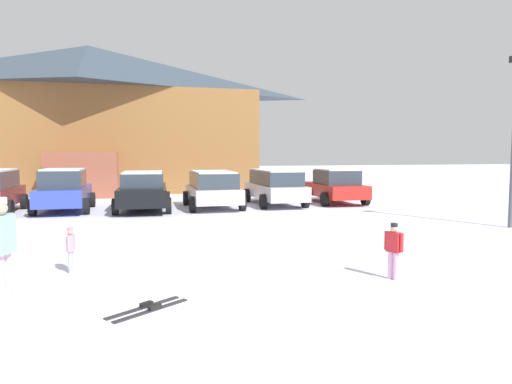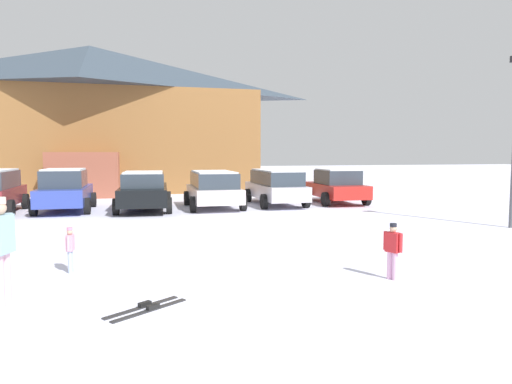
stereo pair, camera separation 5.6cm
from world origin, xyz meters
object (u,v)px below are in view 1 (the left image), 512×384
skier_child_in_red_jacket (394,248)px  ski_lodge (90,118)px  skier_adult_in_blue_parka (2,246)px  pair_of_skis (149,308)px  skier_child_in_pink_snowsuit (71,247)px  parked_black_sedan (143,190)px  parked_blue_hatchback (64,190)px  parked_white_suv (213,188)px  parked_red_sedan (335,186)px  parked_silver_wagon (275,186)px

skier_child_in_red_jacket → ski_lodge: bearing=106.1°
skier_adult_in_blue_parka → pair_of_skis: bearing=-18.7°
skier_child_in_pink_snowsuit → skier_adult_in_blue_parka: size_ratio=0.53×
parked_black_sedan → skier_adult_in_blue_parka: 11.95m
parked_black_sedan → skier_child_in_pink_snowsuit: (-1.75, -9.84, -0.31)m
parked_blue_hatchback → parked_black_sedan: (3.08, -0.47, -0.04)m
ski_lodge → parked_black_sedan: size_ratio=4.26×
parked_white_suv → parked_blue_hatchback: bearing=175.1°
parked_red_sedan → skier_child_in_pink_snowsuit: 14.61m
ski_lodge → parked_red_sedan: size_ratio=4.95×
parked_silver_wagon → pair_of_skis: 14.23m
parked_blue_hatchback → pair_of_skis: size_ratio=3.32×
parked_white_suv → ski_lodge: bearing=116.0°
parked_silver_wagon → pair_of_skis: bearing=-116.0°
parked_black_sedan → parked_white_suv: 2.89m
ski_lodge → skier_child_in_pink_snowsuit: size_ratio=23.21×
parked_blue_hatchback → skier_child_in_red_jacket: size_ratio=3.95×
ski_lodge → parked_black_sedan: (2.74, -11.49, -3.77)m
parked_silver_wagon → skier_adult_in_blue_parka: (-8.32, -12.06, 0.07)m
parked_red_sedan → skier_adult_in_blue_parka: (-11.28, -11.98, 0.13)m
skier_child_in_red_jacket → pair_of_skis: 4.48m
parked_white_suv → skier_child_in_red_jacket: bearing=-84.6°
pair_of_skis → parked_white_suv: bearing=75.1°
skier_child_in_pink_snowsuit → pair_of_skis: (1.34, -2.56, -0.48)m
parked_red_sedan → skier_child_in_pink_snowsuit: (-10.53, -10.13, -0.31)m
skier_adult_in_blue_parka → pair_of_skis: (2.09, -0.71, -0.92)m
parked_blue_hatchback → parked_red_sedan: 11.86m
ski_lodge → parked_silver_wagon: ski_lodge is taller
skier_child_in_pink_snowsuit → skier_child_in_red_jacket: bearing=-20.3°
parked_white_suv → skier_adult_in_blue_parka: 12.83m
parked_red_sedan → pair_of_skis: parked_red_sedan is taller
parked_red_sedan → parked_silver_wagon: bearing=178.4°
ski_lodge → parked_blue_hatchback: 11.64m
parked_white_suv → parked_red_sedan: parked_red_sedan is taller
parked_blue_hatchback → parked_white_suv: size_ratio=0.96×
parked_blue_hatchback → parked_black_sedan: 3.11m
parked_white_suv → pair_of_skis: 12.81m
parked_white_suv → parked_red_sedan: bearing=3.3°
ski_lodge → skier_adult_in_blue_parka: size_ratio=12.41×
parked_black_sedan → pair_of_skis: 12.43m
skier_child_in_pink_snowsuit → skier_child_in_red_jacket: (5.76, -2.14, 0.09)m
parked_silver_wagon → skier_child_in_red_jacket: size_ratio=4.56×
parked_white_suv → skier_adult_in_blue_parka: bearing=-114.8°
parked_blue_hatchback → parked_silver_wagon: bearing=-0.6°
parked_silver_wagon → ski_lodge: bearing=127.6°
parked_silver_wagon → parked_black_sedan: bearing=-176.3°
ski_lodge → skier_child_in_pink_snowsuit: 21.74m
parked_blue_hatchback → parked_black_sedan: size_ratio=0.85×
skier_child_in_pink_snowsuit → skier_adult_in_blue_parka: (-0.75, -1.85, 0.44)m
parked_blue_hatchback → skier_child_in_pink_snowsuit: size_ratio=4.63×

